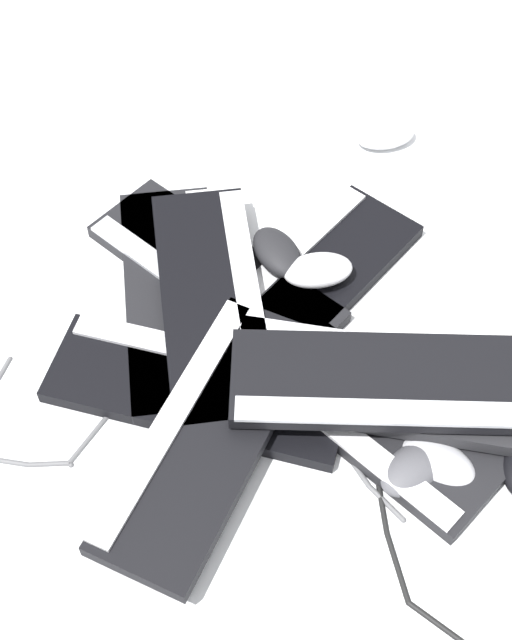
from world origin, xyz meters
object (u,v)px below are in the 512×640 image
(keyboard_8, at_px, (213,300))
(mouse_2, at_px, (438,462))
(keyboard_0, at_px, (358,408))
(mouse_3, at_px, (385,135))
(mouse_4, at_px, (413,468))
(keyboard_2, at_px, (213,274))
(mouse_1, at_px, (318,270))
(keyboard_1, at_px, (305,286))
(keyboard_6, at_px, (377,383))
(keyboard_3, at_px, (175,295))
(keyboard_7, at_px, (386,385))
(keyboard_4, at_px, (198,387))
(keyboard_5, at_px, (208,434))
(mouse_5, at_px, (277,252))

(keyboard_8, bearing_deg, mouse_2, 6.59)
(keyboard_0, distance_m, mouse_3, 0.58)
(mouse_2, height_order, mouse_4, same)
(keyboard_2, relative_size, mouse_1, 4.11)
(keyboard_1, height_order, mouse_2, mouse_2)
(keyboard_6, bearing_deg, mouse_4, -24.53)
(mouse_4, bearing_deg, keyboard_3, 98.61)
(keyboard_8, height_order, mouse_3, keyboard_8)
(keyboard_2, bearing_deg, mouse_2, -0.36)
(keyboard_0, bearing_deg, keyboard_8, -172.67)
(keyboard_7, bearing_deg, mouse_3, 130.96)
(keyboard_0, distance_m, keyboard_4, 0.24)
(keyboard_2, height_order, keyboard_6, keyboard_6)
(keyboard_5, xyz_separation_m, mouse_2, (0.24, 0.21, -0.02))
(keyboard_0, distance_m, mouse_5, 0.29)
(keyboard_3, xyz_separation_m, keyboard_6, (0.34, 0.09, 0.03))
(mouse_1, height_order, mouse_2, mouse_1)
(keyboard_3, distance_m, keyboard_8, 0.08)
(keyboard_1, bearing_deg, keyboard_7, -18.71)
(keyboard_2, relative_size, keyboard_3, 1.02)
(keyboard_0, xyz_separation_m, keyboard_7, (0.02, 0.03, 0.06))
(keyboard_5, distance_m, keyboard_6, 0.25)
(mouse_3, xyz_separation_m, mouse_5, (0.08, -0.36, 0.03))
(keyboard_4, relative_size, keyboard_8, 1.02)
(keyboard_2, height_order, keyboard_3, same)
(keyboard_1, xyz_separation_m, keyboard_8, (-0.06, -0.14, 0.03))
(keyboard_4, height_order, keyboard_5, keyboard_5)
(keyboard_6, xyz_separation_m, mouse_3, (-0.35, 0.42, -0.02))
(keyboard_0, xyz_separation_m, mouse_3, (-0.35, 0.46, 0.01))
(keyboard_7, bearing_deg, keyboard_2, -178.34)
(keyboard_6, relative_size, keyboard_8, 1.00)
(mouse_4, bearing_deg, keyboard_0, 84.58)
(keyboard_4, height_order, mouse_2, mouse_2)
(keyboard_1, relative_size, keyboard_6, 1.02)
(keyboard_4, bearing_deg, mouse_5, 108.95)
(keyboard_8, bearing_deg, keyboard_6, 14.33)
(keyboard_7, xyz_separation_m, mouse_4, (0.10, -0.04, -0.05))
(keyboard_6, bearing_deg, mouse_3, 129.93)
(keyboard_5, bearing_deg, keyboard_0, 61.86)
(keyboard_2, height_order, mouse_3, mouse_3)
(keyboard_1, xyz_separation_m, mouse_2, (0.35, -0.09, 0.01))
(keyboard_2, bearing_deg, mouse_3, 92.92)
(keyboard_1, distance_m, mouse_3, 0.38)
(keyboard_4, xyz_separation_m, keyboard_5, (0.08, -0.05, 0.03))
(keyboard_1, height_order, keyboard_4, same)
(keyboard_5, distance_m, keyboard_8, 0.23)
(keyboard_4, bearing_deg, keyboard_5, -31.92)
(keyboard_1, distance_m, keyboard_5, 0.32)
(keyboard_1, height_order, mouse_4, mouse_4)
(keyboard_6, height_order, keyboard_7, keyboard_7)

